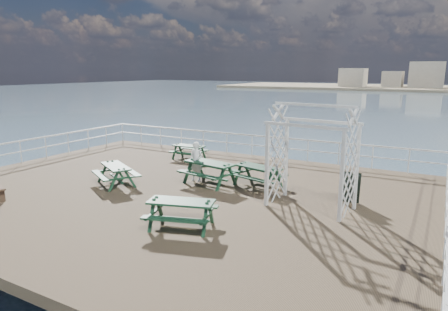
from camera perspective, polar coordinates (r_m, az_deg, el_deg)
ground at (r=14.98m, az=-7.30°, el=-5.39°), size 18.00×14.00×0.30m
railing at (r=16.82m, az=-2.41°, el=0.25°), size 17.77×13.76×1.10m
picnic_table_a at (r=19.77m, az=-5.04°, el=0.92°), size 1.65×1.35×0.78m
picnic_table_b at (r=15.16m, az=4.86°, el=-2.33°), size 2.10×1.85×0.88m
picnic_table_c at (r=15.40m, az=-2.07°, el=-1.81°), size 2.26×1.95×0.98m
picnic_table_d at (r=15.84m, az=-15.20°, el=-2.10°), size 2.25×2.12×0.87m
picnic_table_e at (r=11.27m, az=-6.13°, el=-7.47°), size 2.18×1.95×0.89m
trellis_arbor at (r=12.87m, az=12.38°, el=-0.99°), size 2.82×1.72×3.32m
sandwich_board at (r=13.95m, az=17.59°, el=-4.45°), size 0.65×0.50×1.01m
person at (r=15.77m, az=-4.00°, el=-0.89°), size 0.60×0.42×1.58m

